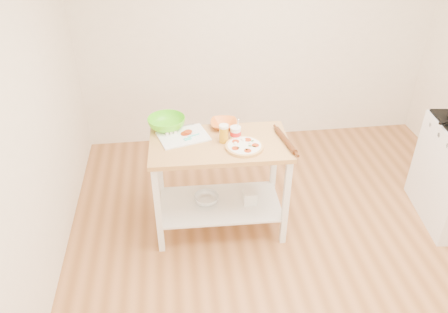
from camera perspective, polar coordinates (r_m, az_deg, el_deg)
name	(u,v)px	position (r m, az deg, el deg)	size (l,w,h in m)	color
room_shell	(325,127)	(2.96, 13.04, 3.77)	(4.04, 4.54, 2.74)	#AC6F3F
prep_island	(220,168)	(3.72, -0.56, -1.46)	(1.17, 0.66, 0.90)	tan
pizza	(244,146)	(3.50, 2.66, 1.34)	(0.31, 0.31, 0.05)	#E8B463
cutting_board	(183,136)	(3.67, -5.41, 2.71)	(0.47, 0.40, 0.04)	white
spatula	(191,137)	(3.63, -4.34, 2.57)	(0.14, 0.10, 0.01)	#49D0BC
knife	(175,127)	(3.79, -6.42, 3.80)	(0.27, 0.09, 0.01)	silver
orange_bowl	(224,124)	(3.79, -0.03, 4.24)	(0.23, 0.23, 0.06)	orange
green_bowl	(167,123)	(3.79, -7.50, 4.35)	(0.32, 0.32, 0.10)	#59DA19
beer_pint	(224,134)	(3.55, -0.04, 3.02)	(0.08, 0.08, 0.16)	#CC9013
yogurt_tub	(236,133)	(3.61, 1.52, 3.11)	(0.09, 0.09, 0.19)	white
rolling_pin	(286,140)	(3.60, 8.05, 2.10)	(0.04, 0.04, 0.39)	#572C13
shelf_glass_bowl	(206,199)	(3.95, -2.31, -5.55)	(0.22, 0.22, 0.07)	silver
shelf_bin	(250,197)	(3.93, 3.40, -5.28)	(0.12, 0.12, 0.12)	white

